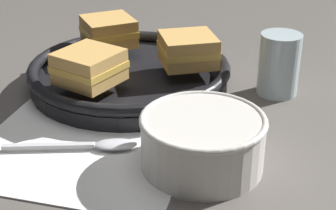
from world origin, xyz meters
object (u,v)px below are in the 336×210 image
(sandwich_far_left, at_px, (109,31))
(sandwich_near_right, at_px, (187,50))
(sandwich_near_left, at_px, (89,67))
(drinking_glass, at_px, (279,64))
(spoon, at_px, (97,145))
(soup_bowl, at_px, (203,139))
(skillet, at_px, (130,74))

(sandwich_far_left, bearing_deg, sandwich_near_right, -21.47)
(sandwich_near_left, bearing_deg, drinking_glass, 22.96)
(spoon, bearing_deg, soup_bowl, -17.65)
(sandwich_near_right, height_order, drinking_glass, drinking_glass)
(sandwich_near_right, relative_size, drinking_glass, 1.14)
(skillet, height_order, sandwich_far_left, sandwich_far_left)
(skillet, bearing_deg, drinking_glass, 6.64)
(sandwich_near_left, xyz_separation_m, drinking_glass, (0.26, 0.11, -0.02))
(soup_bowl, height_order, sandwich_near_right, sandwich_near_right)
(sandwich_near_right, bearing_deg, sandwich_near_left, -141.47)
(soup_bowl, distance_m, sandwich_far_left, 0.35)
(spoon, bearing_deg, skillet, 79.31)
(soup_bowl, relative_size, sandwich_near_left, 1.40)
(spoon, relative_size, sandwich_near_left, 1.58)
(sandwich_near_right, bearing_deg, sandwich_far_left, 158.53)
(spoon, relative_size, drinking_glass, 1.76)
(skillet, bearing_deg, sandwich_far_left, 128.53)
(skillet, distance_m, sandwich_far_left, 0.10)
(soup_bowl, height_order, drinking_glass, drinking_glass)
(sandwich_near_left, bearing_deg, skillet, 68.53)
(spoon, distance_m, sandwich_near_right, 0.23)
(spoon, xyz_separation_m, sandwich_near_left, (-0.05, 0.11, 0.06))
(soup_bowl, xyz_separation_m, skillet, (-0.15, 0.20, -0.02))
(skillet, bearing_deg, sandwich_near_left, -111.47)
(sandwich_near_left, height_order, drinking_glass, drinking_glass)
(sandwich_near_right, height_order, sandwich_far_left, same)
(soup_bowl, relative_size, drinking_glass, 1.56)
(spoon, xyz_separation_m, sandwich_far_left, (-0.07, 0.27, 0.06))
(spoon, bearing_deg, sandwich_near_right, 55.33)
(spoon, bearing_deg, sandwich_far_left, 89.92)
(sandwich_near_right, bearing_deg, drinking_glass, 5.43)
(sandwich_far_left, xyz_separation_m, drinking_glass, (0.29, -0.04, -0.02))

